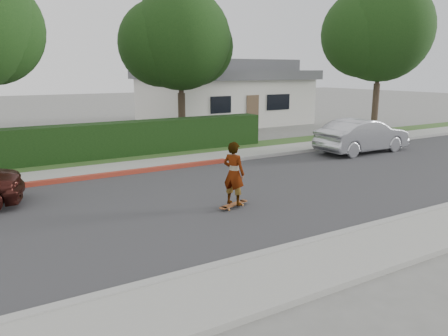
# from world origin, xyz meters

# --- Properties ---
(ground) EXTENTS (120.00, 120.00, 0.00)m
(ground) POSITION_xyz_m (0.00, 0.00, 0.00)
(ground) COLOR slate
(ground) RESTS_ON ground
(road) EXTENTS (60.00, 8.00, 0.01)m
(road) POSITION_xyz_m (0.00, 0.00, 0.01)
(road) COLOR #2D2D30
(road) RESTS_ON ground
(curb_near) EXTENTS (60.00, 0.20, 0.15)m
(curb_near) POSITION_xyz_m (0.00, -4.10, 0.07)
(curb_near) COLOR #9E9E99
(curb_near) RESTS_ON ground
(sidewalk_near) EXTENTS (60.00, 1.60, 0.12)m
(sidewalk_near) POSITION_xyz_m (0.00, -5.00, 0.06)
(sidewalk_near) COLOR gray
(sidewalk_near) RESTS_ON ground
(curb_far) EXTENTS (60.00, 0.20, 0.15)m
(curb_far) POSITION_xyz_m (0.00, 4.10, 0.07)
(curb_far) COLOR #9E9E99
(curb_far) RESTS_ON ground
(curb_red_section) EXTENTS (12.00, 0.21, 0.15)m
(curb_red_section) POSITION_xyz_m (-5.00, 4.10, 0.08)
(curb_red_section) COLOR #993221
(curb_red_section) RESTS_ON ground
(sidewalk_far) EXTENTS (60.00, 1.60, 0.12)m
(sidewalk_far) POSITION_xyz_m (0.00, 5.00, 0.06)
(sidewalk_far) COLOR gray
(sidewalk_far) RESTS_ON ground
(planting_strip) EXTENTS (60.00, 1.60, 0.10)m
(planting_strip) POSITION_xyz_m (0.00, 6.60, 0.05)
(planting_strip) COLOR #2D4C1E
(planting_strip) RESTS_ON ground
(hedge) EXTENTS (15.00, 1.00, 1.50)m
(hedge) POSITION_xyz_m (-3.00, 7.20, 0.75)
(hedge) COLOR black
(hedge) RESTS_ON ground
(tree_center) EXTENTS (5.66, 4.84, 7.44)m
(tree_center) POSITION_xyz_m (1.49, 9.19, 4.90)
(tree_center) COLOR #33261C
(tree_center) RESTS_ON ground
(tree_right) EXTENTS (6.32, 5.60, 8.56)m
(tree_right) POSITION_xyz_m (12.49, 6.69, 5.63)
(tree_right) COLOR #33261C
(tree_right) RESTS_ON ground
(house) EXTENTS (10.60, 8.60, 4.30)m
(house) POSITION_xyz_m (8.00, 16.00, 2.10)
(house) COLOR beige
(house) RESTS_ON ground
(skateboard) EXTENTS (1.07, 0.51, 0.10)m
(skateboard) POSITION_xyz_m (-1.82, -1.06, 0.09)
(skateboard) COLOR #CA7F37
(skateboard) RESTS_ON ground
(skateboarder) EXTENTS (0.63, 0.73, 1.69)m
(skateboarder) POSITION_xyz_m (-1.82, -1.06, 0.95)
(skateboarder) COLOR white
(skateboarder) RESTS_ON skateboard
(car_silver) EXTENTS (4.61, 1.69, 1.51)m
(car_silver) POSITION_xyz_m (7.42, 2.82, 0.75)
(car_silver) COLOR #AEB0B6
(car_silver) RESTS_ON ground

